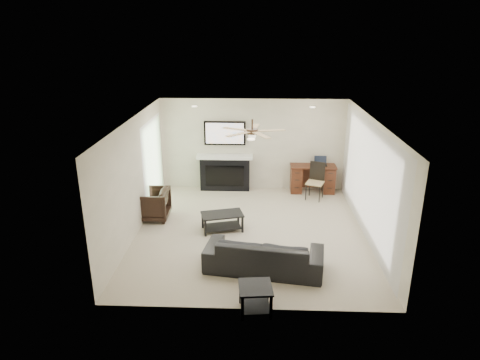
{
  "coord_description": "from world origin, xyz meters",
  "views": [
    {
      "loc": [
        0.09,
        -8.52,
        4.27
      ],
      "look_at": [
        -0.25,
        0.06,
        1.19
      ],
      "focal_mm": 32.0,
      "sensor_mm": 36.0,
      "label": 1
    }
  ],
  "objects_px": {
    "coffee_table": "(222,222)",
    "desk": "(312,178)",
    "armchair": "(152,204)",
    "fireplace_unit": "(225,157)",
    "sofa": "(264,254)"
  },
  "relations": [
    {
      "from": "desk",
      "to": "fireplace_unit",
      "type": "bearing_deg",
      "value": 179.01
    },
    {
      "from": "armchair",
      "to": "fireplace_unit",
      "type": "xyz_separation_m",
      "value": [
        1.58,
        1.97,
        0.59
      ]
    },
    {
      "from": "sofa",
      "to": "desk",
      "type": "bearing_deg",
      "value": -99.76
    },
    {
      "from": "armchair",
      "to": "desk",
      "type": "relative_size",
      "value": 0.65
    },
    {
      "from": "armchair",
      "to": "desk",
      "type": "distance_m",
      "value": 4.41
    },
    {
      "from": "coffee_table",
      "to": "desk",
      "type": "xyz_separation_m",
      "value": [
        2.27,
        2.48,
        0.18
      ]
    },
    {
      "from": "coffee_table",
      "to": "desk",
      "type": "bearing_deg",
      "value": 32.07
    },
    {
      "from": "fireplace_unit",
      "to": "sofa",
      "type": "bearing_deg",
      "value": -76.06
    },
    {
      "from": "desk",
      "to": "sofa",
      "type": "bearing_deg",
      "value": -108.57
    },
    {
      "from": "armchair",
      "to": "fireplace_unit",
      "type": "distance_m",
      "value": 2.59
    },
    {
      "from": "coffee_table",
      "to": "fireplace_unit",
      "type": "height_order",
      "value": "fireplace_unit"
    },
    {
      "from": "coffee_table",
      "to": "fireplace_unit",
      "type": "relative_size",
      "value": 0.47
    },
    {
      "from": "sofa",
      "to": "armchair",
      "type": "relative_size",
      "value": 2.74
    },
    {
      "from": "fireplace_unit",
      "to": "desk",
      "type": "bearing_deg",
      "value": -0.99
    },
    {
      "from": "coffee_table",
      "to": "desk",
      "type": "distance_m",
      "value": 3.37
    }
  ]
}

